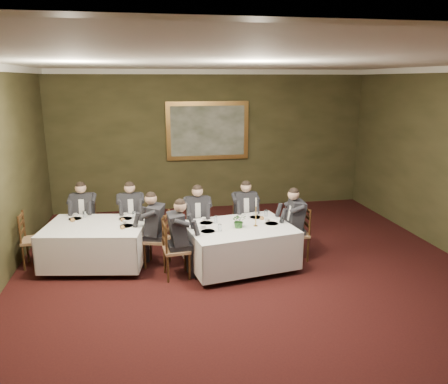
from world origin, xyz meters
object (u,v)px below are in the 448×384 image
object	(u,v)px
table_main	(239,243)
chair_sec_endright	(158,250)
diner_sec_backleft	(84,223)
chair_sec_backright	(132,233)
chair_sec_backleft	(85,233)
candlestick	(256,215)
chair_main_backleft	(198,238)
chair_main_endright	(296,244)
diner_main_endleft	(176,248)
chair_main_backright	(244,232)
diner_sec_backright	(132,223)
centerpiece	(239,220)
painting	(208,131)
table_second	(96,242)
diner_main_endright	(296,232)
diner_main_backright	(245,221)
chair_sec_endleft	(35,251)
chair_main_endleft	(176,261)
diner_sec_endright	(157,238)
diner_main_backleft	(198,227)

from	to	relation	value
table_main	chair_sec_endright	size ratio (longest dim) A/B	2.02
diner_sec_backleft	chair_sec_backright	xyz separation A→B (m)	(0.92, -0.14, -0.23)
chair_sec_backleft	candlestick	world-z (taller)	candlestick
chair_main_backleft	diner_sec_backleft	size ratio (longest dim) A/B	0.74
chair_main_endright	chair_sec_backright	world-z (taller)	same
diner_main_endleft	chair_sec_backright	world-z (taller)	diner_main_endleft
chair_main_backright	diner_sec_backright	distance (m)	2.25
table_main	diner_sec_backright	world-z (taller)	diner_sec_backright
centerpiece	painting	bearing A→B (deg)	89.67
table_second	centerpiece	distance (m)	2.59
table_main	diner_sec_backleft	size ratio (longest dim) A/B	1.50
diner_main_endright	diner_main_backright	bearing A→B (deg)	49.32
chair_main_backright	diner_sec_backleft	world-z (taller)	diner_sec_backleft
diner_sec_backleft	chair_sec_endright	world-z (taller)	diner_sec_backleft
chair_sec_backleft	chair_sec_backright	distance (m)	0.93
chair_sec_backleft	chair_sec_endright	distance (m)	1.80
diner_main_backright	chair_sec_endright	bearing A→B (deg)	21.03
diner_main_endright	chair_sec_endleft	size ratio (longest dim) A/B	1.35
table_main	chair_main_endleft	distance (m)	1.16
chair_main_backright	candlestick	bearing A→B (deg)	88.43
chair_main_endleft	diner_sec_endright	bearing A→B (deg)	-156.72
chair_sec_backleft	candlestick	xyz separation A→B (m)	(3.10, -1.51, 0.67)
diner_main_endleft	table_second	bearing A→B (deg)	-123.03
chair_sec_backright	chair_sec_endright	world-z (taller)	same
diner_main_backright	centerpiece	bearing A→B (deg)	72.45
chair_main_endright	centerpiece	bearing A→B (deg)	106.83
chair_main_endright	diner_main_endright	world-z (taller)	diner_main_endright
centerpiece	diner_sec_backright	bearing A→B (deg)	143.61
diner_main_endleft	chair_main_backleft	bearing A→B (deg)	149.40
diner_main_backleft	candlestick	size ratio (longest dim) A/B	2.57
table_second	candlestick	bearing A→B (deg)	-11.28
diner_main_endleft	chair_sec_backleft	bearing A→B (deg)	-140.19
diner_sec_endright	chair_main_endleft	bearing A→B (deg)	-134.82
painting	diner_sec_backright	bearing A→B (deg)	-127.17
chair_main_backright	chair_sec_backleft	size ratio (longest dim) A/B	1.00
chair_sec_backleft	chair_sec_endleft	size ratio (longest dim) A/B	1.00
chair_main_endleft	diner_sec_backleft	xyz separation A→B (m)	(-1.68, 1.67, 0.23)
table_second	chair_main_endright	distance (m)	3.65
chair_main_backleft	diner_sec_endright	xyz separation A→B (m)	(-0.79, -0.49, 0.23)
table_second	chair_sec_backright	world-z (taller)	chair_sec_backright
diner_main_backright	table_second	bearing A→B (deg)	9.95
chair_main_endright	centerpiece	distance (m)	1.34
chair_main_endright	chair_sec_backleft	distance (m)	4.15
diner_main_endright	chair_sec_endright	bearing A→B (deg)	90.94
table_second	diner_main_endleft	size ratio (longest dim) A/B	1.44
diner_sec_backright	chair_main_backleft	bearing A→B (deg)	157.08
table_second	candlestick	size ratio (longest dim) A/B	3.69
chair_sec_endright	centerpiece	size ratio (longest dim) A/B	3.61
diner_main_backright	centerpiece	world-z (taller)	diner_main_backright
table_main	chair_main_endleft	xyz separation A→B (m)	(-1.13, -0.20, -0.17)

